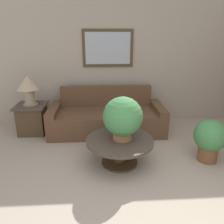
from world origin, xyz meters
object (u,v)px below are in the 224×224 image
(coffee_table, at_px, (120,146))
(potted_plant_floor, at_px, (210,138))
(potted_plant_on_table, at_px, (123,118))
(table_lamp, at_px, (28,86))
(side_table, at_px, (33,118))
(couch_main, at_px, (107,118))

(coffee_table, relative_size, potted_plant_floor, 1.50)
(potted_plant_floor, bearing_deg, coffee_table, 179.97)
(potted_plant_on_table, distance_m, potted_plant_floor, 1.38)
(table_lamp, relative_size, potted_plant_floor, 0.85)
(coffee_table, xyz_separation_m, potted_plant_on_table, (0.04, 0.02, 0.45))
(side_table, relative_size, table_lamp, 1.02)
(couch_main, distance_m, side_table, 1.48)
(side_table, xyz_separation_m, potted_plant_on_table, (1.66, -1.20, 0.44))
(couch_main, bearing_deg, potted_plant_on_table, -81.13)
(coffee_table, distance_m, side_table, 2.03)
(side_table, xyz_separation_m, table_lamp, (0.00, 0.00, 0.66))
(coffee_table, height_order, table_lamp, table_lamp)
(potted_plant_on_table, bearing_deg, table_lamp, 144.15)
(couch_main, height_order, side_table, couch_main)
(table_lamp, height_order, potted_plant_floor, table_lamp)
(table_lamp, relative_size, potted_plant_on_table, 0.89)
(table_lamp, bearing_deg, side_table, 0.00)
(coffee_table, distance_m, table_lamp, 2.14)
(coffee_table, relative_size, potted_plant_on_table, 1.56)
(side_table, distance_m, potted_plant_on_table, 2.10)
(table_lamp, xyz_separation_m, potted_plant_floor, (3.00, -1.22, -0.58))
(coffee_table, distance_m, potted_plant_floor, 1.38)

